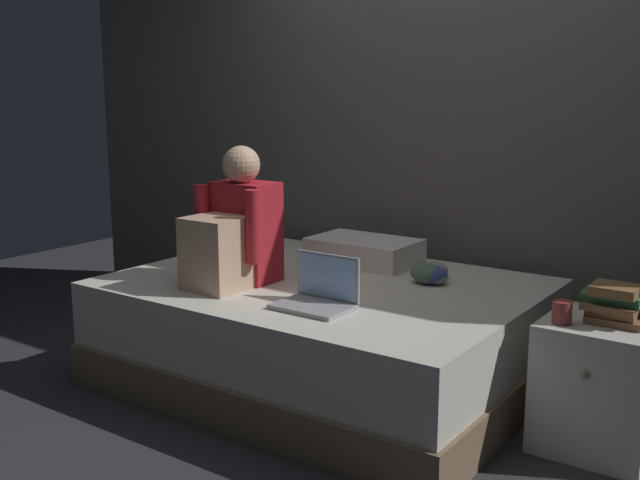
# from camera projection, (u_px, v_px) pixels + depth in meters

# --- Properties ---
(ground_plane) EXTENTS (8.00, 8.00, 0.00)m
(ground_plane) POSITION_uv_depth(u_px,v_px,m) (323.00, 411.00, 3.40)
(ground_plane) COLOR #2D2D33
(wall_back) EXTENTS (5.60, 0.10, 2.70)m
(wall_back) POSITION_uv_depth(u_px,v_px,m) (449.00, 104.00, 4.10)
(wall_back) COLOR #605B56
(wall_back) RESTS_ON ground_plane
(bed) EXTENTS (2.00, 1.50, 0.51)m
(bed) POSITION_uv_depth(u_px,v_px,m) (324.00, 332.00, 3.71)
(bed) COLOR #7A6047
(bed) RESTS_ON ground_plane
(nightstand) EXTENTS (0.44, 0.46, 0.53)m
(nightstand) POSITION_uv_depth(u_px,v_px,m) (599.00, 385.00, 3.02)
(nightstand) COLOR beige
(nightstand) RESTS_ON ground_plane
(person_sitting) EXTENTS (0.39, 0.44, 0.66)m
(person_sitting) POSITION_uv_depth(u_px,v_px,m) (234.00, 232.00, 3.56)
(person_sitting) COLOR #B21E28
(person_sitting) RESTS_ON bed
(laptop) EXTENTS (0.32, 0.23, 0.22)m
(laptop) POSITION_uv_depth(u_px,v_px,m) (319.00, 294.00, 3.21)
(laptop) COLOR #9EA0A5
(laptop) RESTS_ON bed
(pillow) EXTENTS (0.56, 0.36, 0.13)m
(pillow) POSITION_uv_depth(u_px,v_px,m) (364.00, 251.00, 4.03)
(pillow) COLOR silver
(pillow) RESTS_ON bed
(book_stack) EXTENTS (0.24, 0.17, 0.16)m
(book_stack) POSITION_uv_depth(u_px,v_px,m) (614.00, 304.00, 2.93)
(book_stack) COLOR brown
(book_stack) RESTS_ON nightstand
(mug) EXTENTS (0.08, 0.08, 0.09)m
(mug) POSITION_uv_depth(u_px,v_px,m) (562.00, 312.00, 2.94)
(mug) COLOR #933833
(mug) RESTS_ON nightstand
(clothes_pile) EXTENTS (0.20, 0.25, 0.10)m
(clothes_pile) POSITION_uv_depth(u_px,v_px,m) (431.00, 273.00, 3.62)
(clothes_pile) COLOR gray
(clothes_pile) RESTS_ON bed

